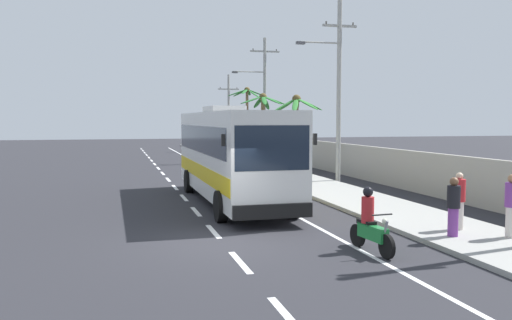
{
  "coord_description": "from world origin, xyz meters",
  "views": [
    {
      "loc": [
        -2.77,
        -14.12,
        3.35
      ],
      "look_at": [
        2.74,
        6.93,
        1.7
      ],
      "focal_mm": 37.57,
      "sensor_mm": 36.0,
      "label": 1
    }
  ],
  "objects_px": {
    "utility_pole_far": "(264,96)",
    "pedestrian_far_walk": "(512,204)",
    "coach_bus_foreground": "(231,152)",
    "motorcycle_beside_bus": "(240,167)",
    "pedestrian_midwalk": "(453,205)",
    "palm_third": "(263,112)",
    "utility_pole_mid": "(338,82)",
    "palm_nearest": "(296,114)",
    "palm_second": "(247,104)",
    "utility_pole_distant": "(229,111)",
    "motorcycle_trailing": "(370,226)",
    "pedestrian_near_kerb": "(459,200)"
  },
  "relations": [
    {
      "from": "motorcycle_trailing",
      "to": "palm_second",
      "type": "height_order",
      "value": "palm_second"
    },
    {
      "from": "utility_pole_far",
      "to": "pedestrian_midwalk",
      "type": "bearing_deg",
      "value": -94.89
    },
    {
      "from": "utility_pole_far",
      "to": "pedestrian_far_walk",
      "type": "bearing_deg",
      "value": -91.94
    },
    {
      "from": "pedestrian_far_walk",
      "to": "utility_pole_far",
      "type": "xyz_separation_m",
      "value": [
        0.98,
        28.8,
        4.16
      ]
    },
    {
      "from": "utility_pole_far",
      "to": "utility_pole_distant",
      "type": "xyz_separation_m",
      "value": [
        0.26,
        14.77,
        -1.0
      ]
    },
    {
      "from": "motorcycle_trailing",
      "to": "utility_pole_far",
      "type": "relative_size",
      "value": 0.2
    },
    {
      "from": "motorcycle_trailing",
      "to": "utility_pole_mid",
      "type": "relative_size",
      "value": 0.19
    },
    {
      "from": "pedestrian_midwalk",
      "to": "utility_pole_distant",
      "type": "bearing_deg",
      "value": -134.48
    },
    {
      "from": "coach_bus_foreground",
      "to": "palm_third",
      "type": "relative_size",
      "value": 2.19
    },
    {
      "from": "pedestrian_near_kerb",
      "to": "motorcycle_beside_bus",
      "type": "bearing_deg",
      "value": -64.96
    },
    {
      "from": "palm_nearest",
      "to": "palm_second",
      "type": "bearing_deg",
      "value": 85.86
    },
    {
      "from": "motorcycle_trailing",
      "to": "utility_pole_far",
      "type": "height_order",
      "value": "utility_pole_far"
    },
    {
      "from": "utility_pole_far",
      "to": "motorcycle_trailing",
      "type": "bearing_deg",
      "value": -100.17
    },
    {
      "from": "motorcycle_trailing",
      "to": "palm_third",
      "type": "xyz_separation_m",
      "value": [
        4.38,
        26.12,
        3.25
      ]
    },
    {
      "from": "pedestrian_near_kerb",
      "to": "utility_pole_mid",
      "type": "relative_size",
      "value": 0.17
    },
    {
      "from": "motorcycle_beside_bus",
      "to": "pedestrian_near_kerb",
      "type": "relative_size",
      "value": 1.17
    },
    {
      "from": "motorcycle_beside_bus",
      "to": "utility_pole_mid",
      "type": "relative_size",
      "value": 0.19
    },
    {
      "from": "motorcycle_beside_bus",
      "to": "utility_pole_mid",
      "type": "distance_m",
      "value": 7.27
    },
    {
      "from": "pedestrian_midwalk",
      "to": "pedestrian_far_walk",
      "type": "height_order",
      "value": "pedestrian_far_walk"
    },
    {
      "from": "pedestrian_midwalk",
      "to": "palm_third",
      "type": "bearing_deg",
      "value": -134.56
    },
    {
      "from": "pedestrian_midwalk",
      "to": "utility_pole_mid",
      "type": "bearing_deg",
      "value": -140.78
    },
    {
      "from": "pedestrian_far_walk",
      "to": "palm_third",
      "type": "xyz_separation_m",
      "value": [
        0.19,
        26.13,
        2.87
      ]
    },
    {
      "from": "pedestrian_midwalk",
      "to": "pedestrian_far_walk",
      "type": "bearing_deg",
      "value": 119.08
    },
    {
      "from": "palm_second",
      "to": "motorcycle_trailing",
      "type": "bearing_deg",
      "value": -99.21
    },
    {
      "from": "utility_pole_distant",
      "to": "pedestrian_near_kerb",
      "type": "bearing_deg",
      "value": -92.66
    },
    {
      "from": "motorcycle_beside_bus",
      "to": "palm_third",
      "type": "distance_m",
      "value": 10.04
    },
    {
      "from": "coach_bus_foreground",
      "to": "pedestrian_near_kerb",
      "type": "distance_m",
      "value": 9.27
    },
    {
      "from": "utility_pole_mid",
      "to": "palm_nearest",
      "type": "distance_m",
      "value": 6.46
    },
    {
      "from": "pedestrian_far_walk",
      "to": "utility_pole_far",
      "type": "relative_size",
      "value": 0.18
    },
    {
      "from": "motorcycle_beside_bus",
      "to": "pedestrian_midwalk",
      "type": "height_order",
      "value": "pedestrian_midwalk"
    },
    {
      "from": "pedestrian_midwalk",
      "to": "palm_third",
      "type": "relative_size",
      "value": 0.31
    },
    {
      "from": "pedestrian_midwalk",
      "to": "palm_second",
      "type": "distance_m",
      "value": 39.04
    },
    {
      "from": "pedestrian_far_walk",
      "to": "utility_pole_distant",
      "type": "height_order",
      "value": "utility_pole_distant"
    },
    {
      "from": "coach_bus_foreground",
      "to": "pedestrian_far_walk",
      "type": "distance_m",
      "value": 10.73
    },
    {
      "from": "pedestrian_near_kerb",
      "to": "pedestrian_far_walk",
      "type": "relative_size",
      "value": 0.97
    },
    {
      "from": "pedestrian_near_kerb",
      "to": "pedestrian_far_walk",
      "type": "distance_m",
      "value": 1.47
    },
    {
      "from": "utility_pole_mid",
      "to": "palm_nearest",
      "type": "xyz_separation_m",
      "value": [
        -0.11,
        6.26,
        -1.61
      ]
    },
    {
      "from": "motorcycle_beside_bus",
      "to": "palm_second",
      "type": "distance_m",
      "value": 22.92
    },
    {
      "from": "pedestrian_near_kerb",
      "to": "utility_pole_far",
      "type": "bearing_deg",
      "value": -78.41
    },
    {
      "from": "coach_bus_foreground",
      "to": "pedestrian_far_walk",
      "type": "xyz_separation_m",
      "value": [
        5.9,
        -8.9,
        -0.98
      ]
    },
    {
      "from": "utility_pole_mid",
      "to": "palm_second",
      "type": "xyz_separation_m",
      "value": [
        1.26,
        25.18,
        -0.43
      ]
    },
    {
      "from": "pedestrian_midwalk",
      "to": "utility_pole_far",
      "type": "height_order",
      "value": "utility_pole_far"
    },
    {
      "from": "utility_pole_distant",
      "to": "motorcycle_beside_bus",
      "type": "bearing_deg",
      "value": -100.36
    },
    {
      "from": "utility_pole_distant",
      "to": "utility_pole_far",
      "type": "bearing_deg",
      "value": -91.0
    },
    {
      "from": "coach_bus_foreground",
      "to": "motorcycle_beside_bus",
      "type": "xyz_separation_m",
      "value": [
        2.35,
        8.51,
        -1.38
      ]
    },
    {
      "from": "coach_bus_foreground",
      "to": "utility_pole_mid",
      "type": "xyz_separation_m",
      "value": [
        6.8,
        5.12,
        3.27
      ]
    },
    {
      "from": "pedestrian_midwalk",
      "to": "utility_pole_mid",
      "type": "relative_size",
      "value": 0.16
    },
    {
      "from": "pedestrian_near_kerb",
      "to": "palm_third",
      "type": "height_order",
      "value": "palm_third"
    },
    {
      "from": "utility_pole_far",
      "to": "palm_nearest",
      "type": "xyz_separation_m",
      "value": [
        -0.18,
        -8.52,
        -1.52
      ]
    },
    {
      "from": "palm_second",
      "to": "pedestrian_near_kerb",
      "type": "bearing_deg",
      "value": -94.37
    }
  ]
}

